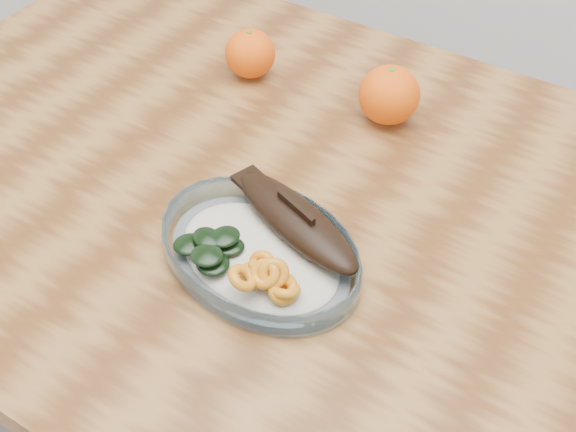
{
  "coord_description": "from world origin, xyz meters",
  "views": [
    {
      "loc": [
        0.36,
        -0.55,
        1.36
      ],
      "look_at": [
        0.05,
        -0.05,
        0.77
      ],
      "focal_mm": 45.0,
      "sensor_mm": 36.0,
      "label": 1
    }
  ],
  "objects_px": {
    "dining_table": "(278,241)",
    "orange_left": "(250,54)",
    "plated_meal": "(261,249)",
    "orange_right": "(389,95)"
  },
  "relations": [
    {
      "from": "dining_table",
      "to": "orange_left",
      "type": "distance_m",
      "value": 0.28
    },
    {
      "from": "orange_left",
      "to": "orange_right",
      "type": "height_order",
      "value": "orange_right"
    },
    {
      "from": "plated_meal",
      "to": "orange_left",
      "type": "distance_m",
      "value": 0.37
    },
    {
      "from": "dining_table",
      "to": "orange_right",
      "type": "relative_size",
      "value": 14.52
    },
    {
      "from": "plated_meal",
      "to": "orange_right",
      "type": "bearing_deg",
      "value": 98.73
    },
    {
      "from": "dining_table",
      "to": "orange_left",
      "type": "relative_size",
      "value": 16.38
    },
    {
      "from": "dining_table",
      "to": "orange_left",
      "type": "height_order",
      "value": "orange_left"
    },
    {
      "from": "plated_meal",
      "to": "orange_right",
      "type": "relative_size",
      "value": 6.3
    },
    {
      "from": "plated_meal",
      "to": "orange_right",
      "type": "height_order",
      "value": "orange_right"
    },
    {
      "from": "orange_left",
      "to": "dining_table",
      "type": "bearing_deg",
      "value": -48.36
    }
  ]
}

